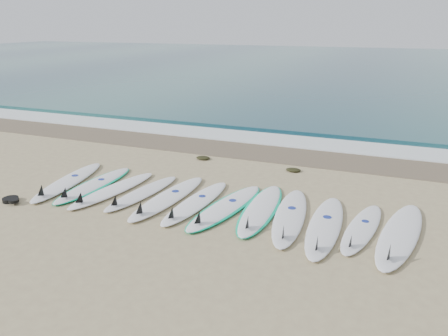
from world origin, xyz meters
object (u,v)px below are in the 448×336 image
(surfboard_6, at_px, (225,207))
(surfboard_11, at_px, (400,235))
(leash_coil, at_px, (11,200))
(surfboard_0, at_px, (67,182))

(surfboard_6, relative_size, surfboard_11, 0.93)
(leash_coil, bearing_deg, surfboard_0, 74.01)
(surfboard_6, xyz_separation_m, leash_coil, (-4.26, -1.26, -0.00))
(surfboard_6, height_order, leash_coil, surfboard_6)
(surfboard_11, bearing_deg, surfboard_0, -171.17)
(leash_coil, bearing_deg, surfboard_6, 16.48)
(surfboard_0, bearing_deg, surfboard_11, -8.52)
(surfboard_0, xyz_separation_m, surfboard_11, (7.14, -0.04, 0.00))
(leash_coil, bearing_deg, surfboard_11, 9.27)
(surfboard_0, xyz_separation_m, leash_coil, (-0.36, -1.26, -0.01))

